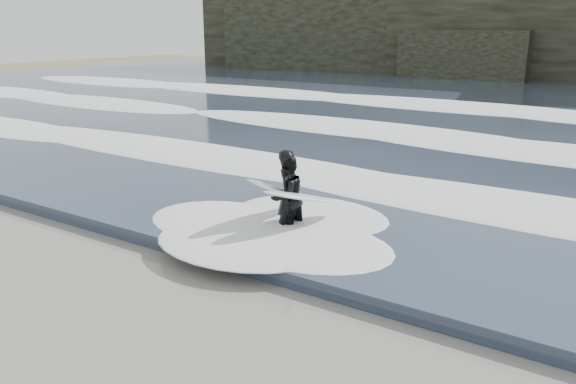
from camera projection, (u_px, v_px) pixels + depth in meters
name	position (u px, v px, depth m)	size (l,w,h in m)	color
ground	(141.00, 368.00, 7.43)	(120.00, 120.00, 0.00)	olive
sea	(540.00, 105.00, 30.70)	(90.00, 52.00, 0.30)	#2A3547
foam_near	(401.00, 184.00, 14.55)	(60.00, 3.20, 0.20)	white
foam_mid	(476.00, 139.00, 20.17)	(60.00, 4.00, 0.24)	white
foam_far	(526.00, 109.00, 27.40)	(60.00, 4.80, 0.30)	white
surfer_left	(287.00, 193.00, 11.83)	(0.98, 1.88, 1.90)	black
surfer_right	(289.00, 197.00, 11.78)	(1.41, 2.18, 1.78)	black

